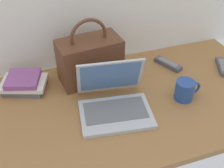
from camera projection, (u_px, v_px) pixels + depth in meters
desk at (113, 107)px, 1.33m from camera, size 1.60×0.76×0.03m
laptop at (114, 101)px, 1.27m from camera, size 0.34×0.33×0.21m
coffee_mug at (185, 90)px, 1.33m from camera, size 0.13×0.09×0.09m
remote_control_near at (168, 64)px, 1.56m from camera, size 0.11×0.16×0.02m
remote_control_far at (222, 67)px, 1.54m from camera, size 0.11×0.16×0.02m
handbag at (90, 59)px, 1.41m from camera, size 0.32×0.19×0.33m
book_stack at (24, 83)px, 1.39m from camera, size 0.25×0.21×0.07m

